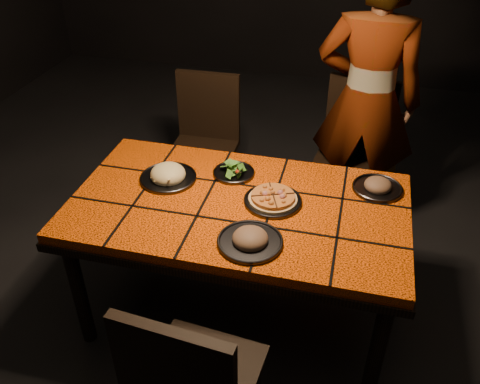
% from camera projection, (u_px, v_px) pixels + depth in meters
% --- Properties ---
extents(room_shell, '(6.04, 7.04, 3.08)m').
position_uv_depth(room_shell, '(238.00, 48.00, 1.99)').
color(room_shell, black).
rests_on(room_shell, ground).
extents(dining_table, '(1.62, 0.92, 0.75)m').
position_uv_depth(dining_table, '(238.00, 216.00, 2.47)').
color(dining_table, '#FF5708').
rests_on(dining_table, ground).
extents(chair_near, '(0.47, 0.47, 0.95)m').
position_uv_depth(chair_near, '(190.00, 383.00, 1.85)').
color(chair_near, black).
rests_on(chair_near, ground).
extents(chair_far_left, '(0.43, 0.43, 0.94)m').
position_uv_depth(chair_far_left, '(205.00, 135.00, 3.41)').
color(chair_far_left, black).
rests_on(chair_far_left, ground).
extents(chair_far_right, '(0.49, 0.49, 0.97)m').
position_uv_depth(chair_far_right, '(354.00, 144.00, 3.28)').
color(chair_far_right, black).
rests_on(chair_far_right, ground).
extents(diner, '(0.66, 0.45, 1.76)m').
position_uv_depth(diner, '(367.00, 101.00, 3.05)').
color(diner, brown).
rests_on(diner, ground).
extents(plate_pizza, '(0.30, 0.30, 0.04)m').
position_uv_depth(plate_pizza, '(273.00, 199.00, 2.41)').
color(plate_pizza, '#343439').
rests_on(plate_pizza, dining_table).
extents(plate_pasta, '(0.29, 0.29, 0.09)m').
position_uv_depth(plate_pasta, '(168.00, 175.00, 2.57)').
color(plate_pasta, '#343439').
rests_on(plate_pasta, dining_table).
extents(plate_salad, '(0.22, 0.22, 0.07)m').
position_uv_depth(plate_salad, '(234.00, 170.00, 2.61)').
color(plate_salad, '#343439').
rests_on(plate_salad, dining_table).
extents(plate_mushroom_a, '(0.29, 0.29, 0.09)m').
position_uv_depth(plate_mushroom_a, '(250.00, 239.00, 2.16)').
color(plate_mushroom_a, '#343439').
rests_on(plate_mushroom_a, dining_table).
extents(plate_mushroom_b, '(0.25, 0.25, 0.08)m').
position_uv_depth(plate_mushroom_b, '(378.00, 186.00, 2.50)').
color(plate_mushroom_b, '#343439').
rests_on(plate_mushroom_b, dining_table).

